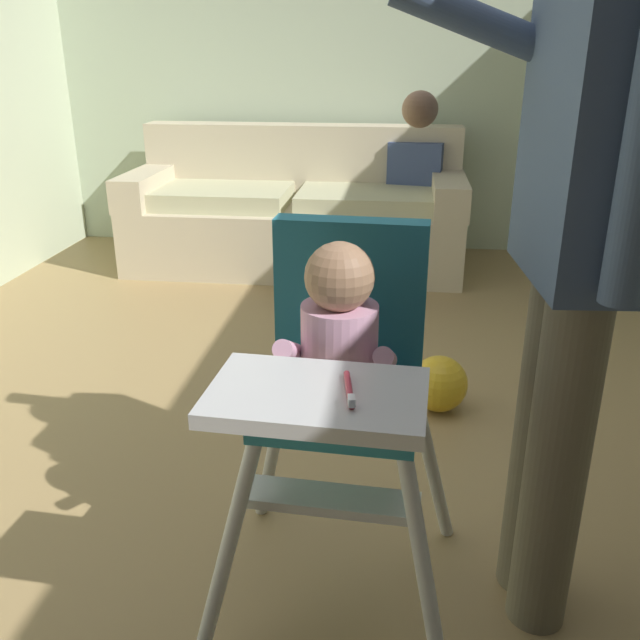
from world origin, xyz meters
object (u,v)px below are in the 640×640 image
adult_standing (577,238)px  toy_ball (439,384)px  high_chair (341,360)px  couch (298,214)px

adult_standing → toy_ball: (-0.19, 0.97, -0.84)m
high_chair → toy_ball: high_chair is taller
couch → toy_ball: size_ratio=9.55×
couch → adult_standing: adult_standing is taller
couch → adult_standing: size_ratio=1.25×
adult_standing → high_chair: bearing=-0.6°
couch → high_chair: (0.54, -2.88, 0.33)m
couch → toy_ball: (0.84, -1.88, -0.22)m
high_chair → adult_standing: size_ratio=0.57×
couch → high_chair: 2.95m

